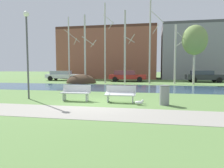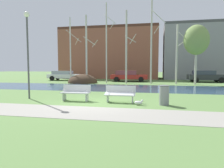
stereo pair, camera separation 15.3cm
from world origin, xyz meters
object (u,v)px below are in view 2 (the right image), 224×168
trash_bin (164,95)px  seagull (139,102)px  parked_van_nearest_white (64,75)px  bench_right (120,93)px  parked_sedan_second_red (128,76)px  bench_left (76,92)px  parked_hatch_third_dark (206,76)px  streetlamp (28,40)px

trash_bin → seagull: size_ratio=2.01×
seagull → parked_van_nearest_white: (-11.75, 17.01, 0.59)m
bench_right → parked_sedan_second_red: 16.04m
parked_sedan_second_red → parked_van_nearest_white: bearing=177.4°
bench_left → parked_hatch_third_dark: 19.56m
bench_right → seagull: size_ratio=3.33×
trash_bin → streetlamp: size_ratio=0.19×
parked_hatch_third_dark → parked_sedan_second_red: bearing=-175.7°
bench_left → bench_right: (2.48, 0.00, 0.00)m
parked_van_nearest_white → parked_sedan_second_red: (9.03, -0.41, 0.03)m
seagull → parked_sedan_second_red: size_ratio=0.10×
parked_van_nearest_white → parked_hatch_third_dark: (18.49, 0.29, 0.04)m
trash_bin → seagull: 1.29m
seagull → trash_bin: bearing=14.0°
trash_bin → streetlamp: (-7.69, 0.51, 2.88)m
bench_left → streetlamp: (-2.97, 0.16, 2.91)m
bench_left → parked_sedan_second_red: parked_sedan_second_red is taller
bench_right → seagull: (1.04, -0.65, -0.34)m
parked_van_nearest_white → parked_hatch_third_dark: bearing=0.9°
bench_right → streetlamp: 6.18m
streetlamp → parked_hatch_third_dark: 21.31m
parked_sedan_second_red → streetlamp: bearing=-103.4°
parked_hatch_third_dark → bench_right: bearing=-115.0°
seagull → bench_right: bearing=148.1°
bench_left → seagull: (3.52, -0.65, -0.34)m
bench_right → parked_van_nearest_white: parked_van_nearest_white is taller
streetlamp → parked_sedan_second_red: streetlamp is taller
parked_sedan_second_red → parked_hatch_third_dark: 9.49m
bench_left → seagull: bench_left is taller
trash_bin → streetlamp: streetlamp is taller
bench_right → streetlamp: streetlamp is taller
parked_sedan_second_red → bench_left: bearing=-92.9°
parked_van_nearest_white → parked_sedan_second_red: 9.04m
bench_left → bench_right: same height
bench_left → seagull: 3.60m
trash_bin → parked_hatch_third_dark: bearing=72.0°
seagull → parked_hatch_third_dark: parked_hatch_third_dark is taller
parked_sedan_second_red → parked_hatch_third_dark: parked_hatch_third_dark is taller
streetlamp → parked_hatch_third_dark: bearing=51.3°
trash_bin → parked_van_nearest_white: bearing=127.8°
trash_bin → parked_sedan_second_red: (-3.92, 16.30, 0.24)m
trash_bin → parked_sedan_second_red: 16.77m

